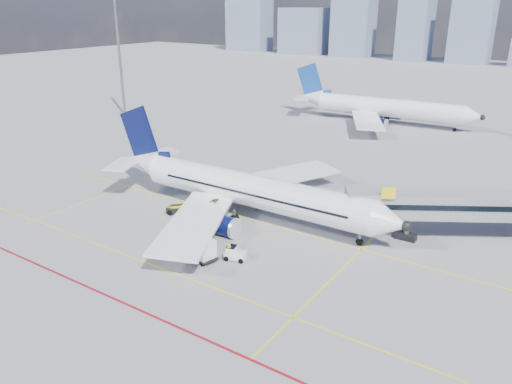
{
  "coord_description": "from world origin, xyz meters",
  "views": [
    {
      "loc": [
        30.05,
        -35.49,
        23.34
      ],
      "look_at": [
        1.87,
        7.03,
        4.0
      ],
      "focal_mm": 35.0,
      "sensor_mm": 36.0,
      "label": 1
    }
  ],
  "objects_px": {
    "baggage_tug": "(234,253)",
    "belt_loader": "(187,210)",
    "cargo_dolly": "(198,246)",
    "ramp_worker": "(230,252)",
    "main_aircraft": "(241,189)",
    "second_aircraft": "(381,107)"
  },
  "relations": [
    {
      "from": "baggage_tug",
      "to": "main_aircraft",
      "type": "bearing_deg",
      "value": 106.03
    },
    {
      "from": "baggage_tug",
      "to": "ramp_worker",
      "type": "height_order",
      "value": "ramp_worker"
    },
    {
      "from": "second_aircraft",
      "to": "ramp_worker",
      "type": "relative_size",
      "value": 21.5
    },
    {
      "from": "ramp_worker",
      "to": "second_aircraft",
      "type": "bearing_deg",
      "value": 28.17
    },
    {
      "from": "main_aircraft",
      "to": "second_aircraft",
      "type": "distance_m",
      "value": 55.49
    },
    {
      "from": "baggage_tug",
      "to": "belt_loader",
      "type": "distance_m",
      "value": 12.23
    },
    {
      "from": "cargo_dolly",
      "to": "belt_loader",
      "type": "relative_size",
      "value": 0.66
    },
    {
      "from": "cargo_dolly",
      "to": "baggage_tug",
      "type": "bearing_deg",
      "value": 38.88
    },
    {
      "from": "ramp_worker",
      "to": "belt_loader",
      "type": "bearing_deg",
      "value": 80.48
    },
    {
      "from": "cargo_dolly",
      "to": "belt_loader",
      "type": "bearing_deg",
      "value": 148.54
    },
    {
      "from": "main_aircraft",
      "to": "cargo_dolly",
      "type": "distance_m",
      "value": 11.65
    },
    {
      "from": "main_aircraft",
      "to": "belt_loader",
      "type": "xyz_separation_m",
      "value": [
        -5.03,
        -3.94,
        -2.53
      ]
    },
    {
      "from": "cargo_dolly",
      "to": "ramp_worker",
      "type": "relative_size",
      "value": 2.4
    },
    {
      "from": "cargo_dolly",
      "to": "ramp_worker",
      "type": "distance_m",
      "value": 3.2
    },
    {
      "from": "second_aircraft",
      "to": "ramp_worker",
      "type": "xyz_separation_m",
      "value": [
        9.29,
        -65.31,
        -2.3
      ]
    },
    {
      "from": "baggage_tug",
      "to": "cargo_dolly",
      "type": "xyz_separation_m",
      "value": [
        -3.22,
        -1.63,
        0.56
      ]
    },
    {
      "from": "main_aircraft",
      "to": "baggage_tug",
      "type": "xyz_separation_m",
      "value": [
        5.83,
        -9.55,
        -2.54
      ]
    },
    {
      "from": "ramp_worker",
      "to": "baggage_tug",
      "type": "bearing_deg",
      "value": -15.88
    },
    {
      "from": "belt_loader",
      "to": "ramp_worker",
      "type": "xyz_separation_m",
      "value": [
        10.58,
        -6.01,
        0.23
      ]
    },
    {
      "from": "second_aircraft",
      "to": "baggage_tug",
      "type": "bearing_deg",
      "value": -84.2
    },
    {
      "from": "second_aircraft",
      "to": "belt_loader",
      "type": "distance_m",
      "value": 59.37
    },
    {
      "from": "main_aircraft",
      "to": "second_aircraft",
      "type": "xyz_separation_m",
      "value": [
        -3.74,
        55.36,
        0.0
      ]
    }
  ]
}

